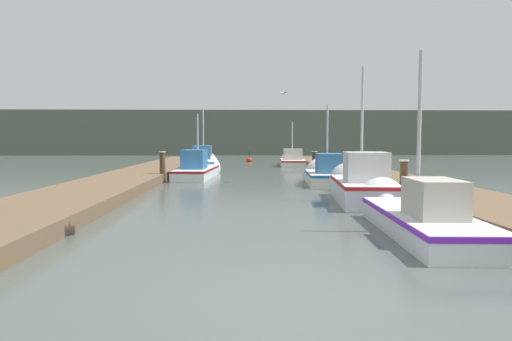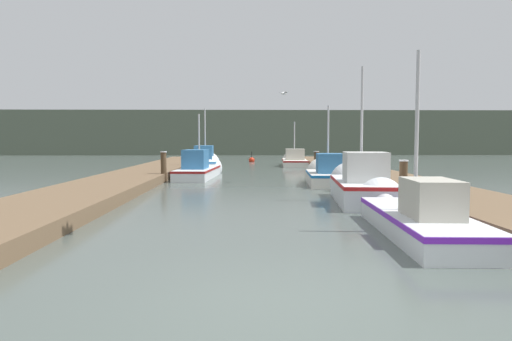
{
  "view_description": "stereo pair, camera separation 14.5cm",
  "coord_description": "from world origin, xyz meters",
  "px_view_note": "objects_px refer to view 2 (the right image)",
  "views": [
    {
      "loc": [
        -0.61,
        -5.14,
        1.93
      ],
      "look_at": [
        -0.08,
        11.03,
        0.82
      ],
      "focal_mm": 32.0,
      "sensor_mm": 36.0,
      "label": 1
    },
    {
      "loc": [
        -0.47,
        -5.14,
        1.93
      ],
      "look_at": [
        -0.08,
        11.03,
        0.82
      ],
      "focal_mm": 32.0,
      "sensor_mm": 36.0,
      "label": 2
    }
  ],
  "objects_px": {
    "fishing_boat_2": "(327,175)",
    "fishing_boat_3": "(201,169)",
    "fishing_boat_5": "(294,160)",
    "mooring_piling_3": "(316,160)",
    "fishing_boat_0": "(410,213)",
    "seagull_1": "(284,93)",
    "mooring_piling_1": "(403,182)",
    "fishing_boat_1": "(359,185)",
    "channel_buoy": "(252,160)",
    "mooring_piling_2": "(164,167)",
    "fishing_boat_4": "(206,162)",
    "mooring_piling_0": "(198,157)"
  },
  "relations": [
    {
      "from": "mooring_piling_1",
      "to": "mooring_piling_2",
      "type": "distance_m",
      "value": 11.18
    },
    {
      "from": "channel_buoy",
      "to": "mooring_piling_0",
      "type": "bearing_deg",
      "value": -127.65
    },
    {
      "from": "fishing_boat_2",
      "to": "fishing_boat_5",
      "type": "height_order",
      "value": "fishing_boat_2"
    },
    {
      "from": "fishing_boat_3",
      "to": "fishing_boat_5",
      "type": "distance_m",
      "value": 11.77
    },
    {
      "from": "fishing_boat_1",
      "to": "mooring_piling_3",
      "type": "bearing_deg",
      "value": 92.52
    },
    {
      "from": "channel_buoy",
      "to": "seagull_1",
      "type": "bearing_deg",
      "value": -86.52
    },
    {
      "from": "fishing_boat_1",
      "to": "channel_buoy",
      "type": "xyz_separation_m",
      "value": [
        -3.08,
        24.68,
        -0.34
      ]
    },
    {
      "from": "fishing_boat_3",
      "to": "mooring_piling_1",
      "type": "distance_m",
      "value": 12.46
    },
    {
      "from": "fishing_boat_0",
      "to": "mooring_piling_2",
      "type": "distance_m",
      "value": 13.19
    },
    {
      "from": "fishing_boat_5",
      "to": "mooring_piling_3",
      "type": "relative_size",
      "value": 4.75
    },
    {
      "from": "fishing_boat_2",
      "to": "mooring_piling_3",
      "type": "relative_size",
      "value": 3.85
    },
    {
      "from": "fishing_boat_3",
      "to": "mooring_piling_3",
      "type": "height_order",
      "value": "fishing_boat_3"
    },
    {
      "from": "fishing_boat_3",
      "to": "mooring_piling_2",
      "type": "bearing_deg",
      "value": -111.29
    },
    {
      "from": "fishing_boat_2",
      "to": "mooring_piling_1",
      "type": "relative_size",
      "value": 3.41
    },
    {
      "from": "fishing_boat_0",
      "to": "fishing_boat_2",
      "type": "relative_size",
      "value": 1.25
    },
    {
      "from": "fishing_boat_4",
      "to": "fishing_boat_0",
      "type": "bearing_deg",
      "value": -73.38
    },
    {
      "from": "mooring_piling_3",
      "to": "channel_buoy",
      "type": "relative_size",
      "value": 1.18
    },
    {
      "from": "fishing_boat_2",
      "to": "mooring_piling_1",
      "type": "distance_m",
      "value": 6.64
    },
    {
      "from": "channel_buoy",
      "to": "seagull_1",
      "type": "xyz_separation_m",
      "value": [
        1.14,
        -18.83,
        3.81
      ]
    },
    {
      "from": "fishing_boat_0",
      "to": "fishing_boat_3",
      "type": "bearing_deg",
      "value": 115.88
    },
    {
      "from": "fishing_boat_1",
      "to": "fishing_boat_4",
      "type": "bearing_deg",
      "value": 119.49
    },
    {
      "from": "fishing_boat_5",
      "to": "mooring_piling_3",
      "type": "xyz_separation_m",
      "value": [
        0.86,
        -5.01,
        0.24
      ]
    },
    {
      "from": "fishing_boat_0",
      "to": "fishing_boat_3",
      "type": "distance_m",
      "value": 15.08
    },
    {
      "from": "mooring_piling_2",
      "to": "mooring_piling_3",
      "type": "distance_m",
      "value": 11.47
    },
    {
      "from": "fishing_boat_4",
      "to": "channel_buoy",
      "type": "distance_m",
      "value": 11.09
    },
    {
      "from": "mooring_piling_1",
      "to": "fishing_boat_5",
      "type": "bearing_deg",
      "value": 92.79
    },
    {
      "from": "fishing_boat_1",
      "to": "seagull_1",
      "type": "bearing_deg",
      "value": 114.28
    },
    {
      "from": "fishing_boat_0",
      "to": "mooring_piling_3",
      "type": "bearing_deg",
      "value": 90.23
    },
    {
      "from": "fishing_boat_1",
      "to": "channel_buoy",
      "type": "distance_m",
      "value": 24.87
    },
    {
      "from": "mooring_piling_3",
      "to": "seagull_1",
      "type": "xyz_separation_m",
      "value": [
        -2.79,
        -8.46,
        3.36
      ]
    },
    {
      "from": "channel_buoy",
      "to": "mooring_piling_3",
      "type": "bearing_deg",
      "value": -69.2
    },
    {
      "from": "mooring_piling_0",
      "to": "channel_buoy",
      "type": "bearing_deg",
      "value": 52.35
    },
    {
      "from": "fishing_boat_2",
      "to": "fishing_boat_3",
      "type": "bearing_deg",
      "value": 151.5
    },
    {
      "from": "channel_buoy",
      "to": "seagull_1",
      "type": "distance_m",
      "value": 19.24
    },
    {
      "from": "fishing_boat_0",
      "to": "mooring_piling_1",
      "type": "xyz_separation_m",
      "value": [
        1.09,
        3.56,
        0.33
      ]
    },
    {
      "from": "seagull_1",
      "to": "fishing_boat_2",
      "type": "bearing_deg",
      "value": 44.75
    },
    {
      "from": "mooring_piling_0",
      "to": "mooring_piling_2",
      "type": "xyz_separation_m",
      "value": [
        -0.2,
        -13.15,
        0.11
      ]
    },
    {
      "from": "fishing_boat_0",
      "to": "seagull_1",
      "type": "xyz_separation_m",
      "value": [
        -1.84,
        10.6,
        3.61
      ]
    },
    {
      "from": "fishing_boat_0",
      "to": "fishing_boat_1",
      "type": "relative_size",
      "value": 1.07
    },
    {
      "from": "fishing_boat_1",
      "to": "fishing_boat_2",
      "type": "relative_size",
      "value": 1.17
    },
    {
      "from": "fishing_boat_0",
      "to": "fishing_boat_1",
      "type": "distance_m",
      "value": 4.75
    },
    {
      "from": "seagull_1",
      "to": "mooring_piling_1",
      "type": "bearing_deg",
      "value": -7.99
    },
    {
      "from": "fishing_boat_3",
      "to": "fishing_boat_4",
      "type": "distance_m",
      "value": 4.86
    },
    {
      "from": "fishing_boat_3",
      "to": "mooring_piling_3",
      "type": "distance_m",
      "value": 8.53
    },
    {
      "from": "fishing_boat_2",
      "to": "fishing_boat_4",
      "type": "bearing_deg",
      "value": 129.3
    },
    {
      "from": "mooring_piling_3",
      "to": "channel_buoy",
      "type": "height_order",
      "value": "mooring_piling_3"
    },
    {
      "from": "mooring_piling_2",
      "to": "mooring_piling_3",
      "type": "bearing_deg",
      "value": 44.44
    },
    {
      "from": "fishing_boat_5",
      "to": "channel_buoy",
      "type": "bearing_deg",
      "value": 123.53
    },
    {
      "from": "mooring_piling_1",
      "to": "channel_buoy",
      "type": "height_order",
      "value": "mooring_piling_1"
    },
    {
      "from": "fishing_boat_3",
      "to": "mooring_piling_0",
      "type": "relative_size",
      "value": 5.48
    }
  ]
}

